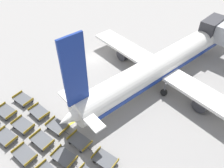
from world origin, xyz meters
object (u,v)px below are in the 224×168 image
(baggage_dolly_row_mid_b_col_c, at_px, (57,126))
(baggage_dolly_row_mid_b_col_e, at_px, (105,160))
(baggage_dolly_row_mid_a_col_a, at_px, (6,112))
(baggage_dolly_row_mid_a_col_b, at_px, (23,125))
(baggage_dolly_row_near_col_c, at_px, (25,155))
(baggage_dolly_row_mid_a_col_c, at_px, (42,140))
(airplane, at_px, (164,63))
(baggage_dolly_row_mid_b_col_b, at_px, (39,112))
(baggage_dolly_row_mid_b_col_d, at_px, (80,141))
(baggage_dolly_row_mid_b_col_a, at_px, (23,99))
(baggage_dolly_row_near_col_b, at_px, (6,137))
(baggage_dolly_row_mid_a_col_d, at_px, (64,157))

(baggage_dolly_row_mid_b_col_c, distance_m, baggage_dolly_row_mid_b_col_e, 7.58)
(baggage_dolly_row_mid_a_col_a, relative_size, baggage_dolly_row_mid_a_col_b, 1.00)
(baggage_dolly_row_near_col_c, height_order, baggage_dolly_row_mid_b_col_e, same)
(baggage_dolly_row_mid_a_col_c, xyz_separation_m, baggage_dolly_row_mid_b_col_e, (6.95, 3.77, 0.00))
(airplane, xyz_separation_m, baggage_dolly_row_mid_a_col_c, (-2.40, -20.03, -2.50))
(baggage_dolly_row_mid_b_col_b, relative_size, baggage_dolly_row_mid_b_col_e, 0.99)
(baggage_dolly_row_mid_a_col_c, distance_m, baggage_dolly_row_mid_b_col_e, 7.91)
(baggage_dolly_row_mid_b_col_d, bearing_deg, baggage_dolly_row_mid_b_col_e, 9.23)
(baggage_dolly_row_mid_b_col_c, bearing_deg, baggage_dolly_row_near_col_c, -80.14)
(airplane, height_order, baggage_dolly_row_mid_b_col_a, airplane)
(baggage_dolly_row_mid_b_col_b, bearing_deg, baggage_dolly_row_mid_b_col_c, 7.51)
(baggage_dolly_row_mid_a_col_a, height_order, baggage_dolly_row_mid_a_col_b, same)
(baggage_dolly_row_mid_a_col_c, distance_m, baggage_dolly_row_mid_b_col_b, 4.61)
(baggage_dolly_row_near_col_c, bearing_deg, baggage_dolly_row_mid_a_col_c, 97.82)
(baggage_dolly_row_near_col_b, xyz_separation_m, baggage_dolly_row_mid_b_col_b, (-0.78, 4.89, 0.00))
(baggage_dolly_row_mid_b_col_e, bearing_deg, baggage_dolly_row_near_col_b, -147.06)
(baggage_dolly_row_near_col_b, xyz_separation_m, baggage_dolly_row_mid_b_col_e, (10.35, 6.71, 0.00))
(baggage_dolly_row_mid_b_col_c, xyz_separation_m, baggage_dolly_row_mid_b_col_d, (3.67, 0.72, 0.00))
(airplane, distance_m, baggage_dolly_row_mid_b_col_e, 17.07)
(baggage_dolly_row_mid_a_col_d, xyz_separation_m, baggage_dolly_row_mid_b_col_a, (-11.50, 0.84, 0.00))
(baggage_dolly_row_mid_a_col_b, bearing_deg, airplane, 73.75)
(baggage_dolly_row_mid_a_col_c, bearing_deg, baggage_dolly_row_mid_b_col_c, 101.84)
(baggage_dolly_row_near_col_b, distance_m, baggage_dolly_row_mid_b_col_e, 12.33)
(baggage_dolly_row_mid_a_col_c, height_order, baggage_dolly_row_mid_b_col_d, same)
(baggage_dolly_row_mid_a_col_c, distance_m, baggage_dolly_row_mid_b_col_c, 2.49)
(baggage_dolly_row_near_col_c, bearing_deg, baggage_dolly_row_mid_a_col_a, 171.28)
(baggage_dolly_row_near_col_b, height_order, baggage_dolly_row_mid_a_col_a, same)
(baggage_dolly_row_near_col_b, height_order, baggage_dolly_row_mid_b_col_c, same)
(baggage_dolly_row_near_col_c, distance_m, baggage_dolly_row_mid_b_col_e, 9.04)
(baggage_dolly_row_mid_a_col_a, height_order, baggage_dolly_row_mid_b_col_d, same)
(baggage_dolly_row_near_col_c, xyz_separation_m, baggage_dolly_row_mid_b_col_c, (-0.84, 4.81, 0.00))
(baggage_dolly_row_mid_a_col_b, bearing_deg, baggage_dolly_row_near_col_c, -24.01)
(baggage_dolly_row_mid_b_col_c, height_order, baggage_dolly_row_mid_b_col_d, same)
(baggage_dolly_row_mid_b_col_c, bearing_deg, baggage_dolly_row_mid_b_col_a, -172.83)
(baggage_dolly_row_mid_a_col_d, bearing_deg, baggage_dolly_row_mid_a_col_b, -169.89)
(baggage_dolly_row_mid_a_col_b, height_order, baggage_dolly_row_mid_b_col_e, same)
(baggage_dolly_row_mid_b_col_b, bearing_deg, airplane, 70.01)
(baggage_dolly_row_mid_b_col_e, bearing_deg, baggage_dolly_row_near_col_c, -137.16)
(baggage_dolly_row_near_col_b, height_order, baggage_dolly_row_mid_b_col_e, same)
(baggage_dolly_row_mid_b_col_c, bearing_deg, baggage_dolly_row_mid_b_col_d, 11.05)
(baggage_dolly_row_near_col_c, height_order, baggage_dolly_row_mid_b_col_b, same)
(baggage_dolly_row_mid_a_col_d, distance_m, baggage_dolly_row_mid_b_col_b, 7.92)
(airplane, xyz_separation_m, baggage_dolly_row_mid_a_col_b, (-6.02, -20.65, -2.50))
(baggage_dolly_row_near_col_c, relative_size, baggage_dolly_row_mid_a_col_b, 0.99)
(baggage_dolly_row_mid_a_col_d, distance_m, baggage_dolly_row_mid_b_col_e, 4.54)
(baggage_dolly_row_near_col_c, relative_size, baggage_dolly_row_mid_b_col_e, 0.99)
(baggage_dolly_row_mid_a_col_c, xyz_separation_m, baggage_dolly_row_mid_b_col_d, (3.16, 3.15, 0.00))
(airplane, distance_m, baggage_dolly_row_mid_b_col_d, 17.08)
(baggage_dolly_row_mid_b_col_a, xyz_separation_m, baggage_dolly_row_mid_b_col_d, (11.02, 1.64, 0.00))
(baggage_dolly_row_mid_a_col_b, distance_m, baggage_dolly_row_mid_b_col_b, 2.63)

